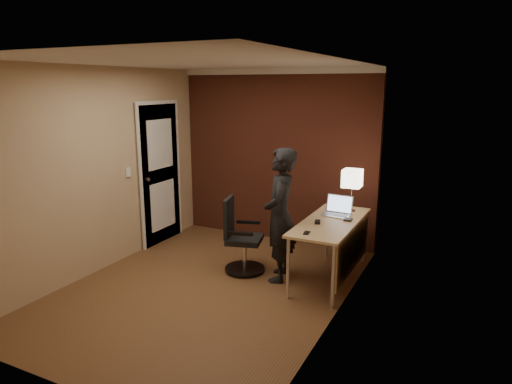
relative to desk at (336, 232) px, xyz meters
The scene contains 9 objects.
room 1.85m from the desk, 155.33° to the left, with size 4.00×4.00×4.00m.
desk is the anchor object (origin of this frame).
desk_lamp 0.74m from the desk, 86.29° to the left, with size 0.22×0.22×0.54m.
laptop 0.35m from the desk, 104.89° to the left, with size 0.35×0.28×0.23m.
mouse 0.28m from the desk, 137.92° to the right, with size 0.06×0.10×0.03m, color black.
phone 0.60m from the desk, 106.66° to the right, with size 0.06×0.12×0.01m, color black.
wallet 0.20m from the desk, 43.81° to the left, with size 0.09×0.11×0.02m, color black.
office_chair 1.19m from the desk, 167.69° to the right, with size 0.51×0.57×0.92m.
person 0.69m from the desk, 159.20° to the right, with size 0.58×0.38×1.58m, color black.
Camera 1 is at (2.64, -4.12, 2.27)m, focal length 32.00 mm.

